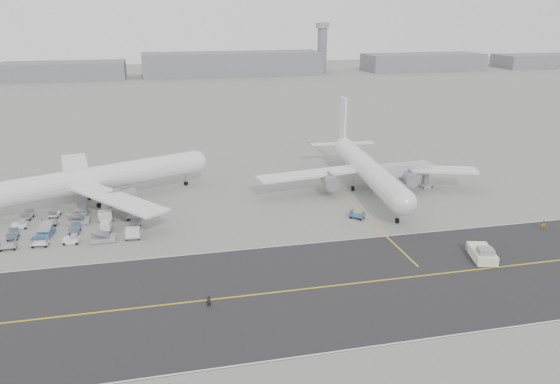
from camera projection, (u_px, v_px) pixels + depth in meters
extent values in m
plane|color=gray|center=(220.00, 247.00, 94.65)|extent=(700.00, 700.00, 0.00)
cube|color=#2A2B2D|center=(269.00, 293.00, 79.07)|extent=(220.00, 32.00, 0.02)
cube|color=gold|center=(269.00, 293.00, 79.07)|extent=(220.00, 0.30, 0.01)
cube|color=silver|center=(250.00, 249.00, 93.67)|extent=(220.00, 0.25, 0.01)
cube|color=silver|center=(297.00, 357.00, 64.46)|extent=(220.00, 0.25, 0.01)
cube|color=gold|center=(371.00, 222.00, 105.64)|extent=(0.30, 40.00, 0.01)
cylinder|color=slate|center=(322.00, 50.00, 356.39)|extent=(6.00, 6.00, 28.00)
cube|color=#949499|center=(323.00, 25.00, 351.47)|extent=(7.00, 7.00, 3.50)
cylinder|color=white|center=(100.00, 178.00, 114.96)|extent=(43.61, 22.39, 5.18)
sphere|color=white|center=(195.00, 162.00, 127.53)|extent=(5.07, 5.07, 5.07)
cube|color=white|center=(118.00, 199.00, 104.08)|extent=(19.31, 23.12, 0.45)
cube|color=white|center=(75.00, 168.00, 125.03)|extent=(9.30, 25.34, 0.45)
cylinder|color=slate|center=(122.00, 198.00, 109.00)|extent=(6.32, 5.10, 3.21)
cylinder|color=slate|center=(92.00, 176.00, 123.38)|extent=(6.32, 5.10, 3.21)
cylinder|color=black|center=(186.00, 183.00, 127.52)|extent=(1.09, 0.84, 0.98)
cylinder|color=black|center=(99.00, 205.00, 113.19)|extent=(1.09, 0.84, 0.98)
cylinder|color=black|center=(90.00, 197.00, 117.96)|extent=(1.09, 0.84, 0.98)
cylinder|color=gray|center=(186.00, 178.00, 127.09)|extent=(0.36, 0.36, 2.72)
cylinder|color=white|center=(369.00, 170.00, 121.33)|extent=(8.48, 43.90, 5.00)
sphere|color=white|center=(404.00, 203.00, 100.86)|extent=(4.90, 4.90, 4.90)
cone|color=white|center=(343.00, 145.00, 142.68)|extent=(5.17, 8.85, 4.50)
cube|color=white|center=(343.00, 118.00, 140.99)|extent=(0.88, 4.81, 10.64)
cube|color=white|center=(326.00, 144.00, 142.79)|extent=(8.15, 3.03, 0.25)
cube|color=white|center=(358.00, 143.00, 144.00)|extent=(8.15, 3.03, 0.25)
cube|color=white|center=(310.00, 174.00, 120.71)|extent=(24.49, 9.16, 0.45)
cube|color=white|center=(423.00, 169.00, 124.35)|extent=(24.39, 12.68, 0.45)
cylinder|color=slate|center=(330.00, 181.00, 119.68)|extent=(3.52, 5.55, 3.10)
cylinder|color=slate|center=(409.00, 178.00, 122.18)|extent=(3.52, 5.55, 3.10)
cylinder|color=black|center=(397.00, 221.00, 104.81)|extent=(0.59, 1.12, 1.08)
cylinder|color=black|center=(353.00, 188.00, 123.87)|extent=(0.59, 1.12, 1.08)
cylinder|color=black|center=(378.00, 187.00, 124.70)|extent=(0.59, 1.12, 1.08)
cylinder|color=gray|center=(398.00, 214.00, 104.40)|extent=(0.36, 0.36, 2.63)
cube|color=silver|center=(482.00, 254.00, 89.64)|extent=(4.94, 7.40, 1.53)
cube|color=#949499|center=(486.00, 251.00, 87.83)|extent=(2.89, 2.74, 0.98)
cylinder|color=gray|center=(474.00, 246.00, 93.70)|extent=(0.91, 2.79, 0.17)
cylinder|color=black|center=(478.00, 263.00, 87.35)|extent=(0.68, 1.06, 0.98)
cylinder|color=black|center=(496.00, 263.00, 87.24)|extent=(0.68, 1.06, 0.98)
cylinder|color=black|center=(468.00, 249.00, 92.32)|extent=(0.68, 1.06, 0.98)
cylinder|color=black|center=(485.00, 250.00, 92.21)|extent=(0.68, 1.06, 0.98)
cylinder|color=gray|center=(425.00, 179.00, 125.80)|extent=(1.65, 1.65, 4.12)
cube|color=#949499|center=(425.00, 186.00, 126.34)|extent=(2.85, 2.85, 0.72)
cube|color=#B3B3B8|center=(398.00, 170.00, 122.96)|extent=(15.60, 3.95, 2.67)
cube|color=#949499|center=(368.00, 173.00, 120.91)|extent=(1.46, 3.37, 3.09)
cylinder|color=black|center=(426.00, 184.00, 127.70)|extent=(0.35, 0.64, 0.62)
imported|color=black|center=(209.00, 302.00, 74.97)|extent=(0.68, 0.45, 1.84)
imported|color=gold|center=(543.00, 225.00, 101.86)|extent=(1.02, 0.91, 1.73)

